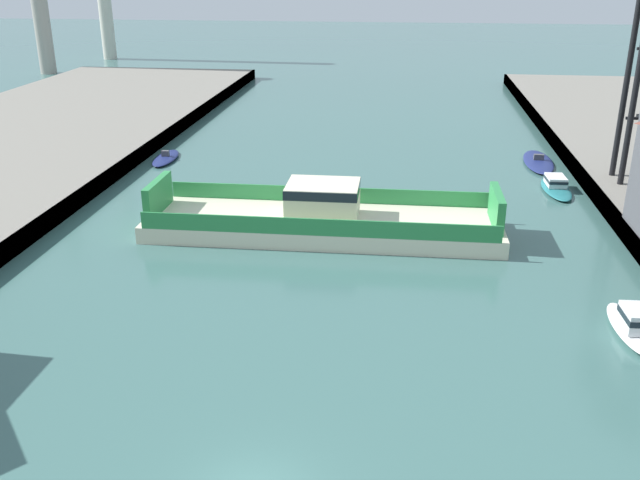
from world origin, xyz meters
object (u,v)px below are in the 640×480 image
Objects in this scene: moored_boat_near_right at (538,162)px; moored_boat_mid_right at (632,324)px; moored_boat_mid_left at (556,186)px; chain_ferry at (323,218)px; moored_boat_near_left at (166,158)px.

moored_boat_mid_right is (-0.67, -31.31, 0.37)m from moored_boat_near_right.
moored_boat_mid_right reaches higher than moored_boat_mid_left.
chain_ferry is 20.73m from moored_boat_mid_left.
moored_boat_near_left is at bearing 139.20° from moored_boat_mid_right.
chain_ferry reaches higher than moored_boat_mid_left.
chain_ferry is 3.91× the size of moored_boat_near_left.
moored_boat_mid_left is at bearing -89.69° from moored_boat_near_right.
moored_boat_near_right is (17.18, 19.52, -0.86)m from chain_ferry.
moored_boat_mid_right is (-0.72, -23.31, 0.15)m from moored_boat_mid_left.
chain_ferry is at bearing -45.35° from moored_boat_near_left.
moored_boat_near_left is 43.54m from moored_boat_mid_right.
chain_ferry reaches higher than moored_boat_near_left.
moored_boat_near_right is at bearing 88.77° from moored_boat_mid_right.
moored_boat_mid_right is at bearing -35.54° from chain_ferry.
moored_boat_near_left is at bearing -175.13° from moored_boat_near_right.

